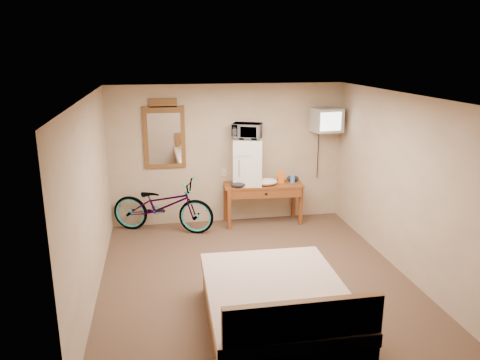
% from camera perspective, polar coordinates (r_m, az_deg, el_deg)
% --- Properties ---
extents(room, '(4.60, 4.64, 2.50)m').
position_cam_1_polar(room, '(6.22, 1.77, -1.34)').
color(room, '#503C28').
rests_on(room, ground).
extents(desk, '(1.43, 0.63, 0.75)m').
position_cam_1_polar(desk, '(8.39, 2.87, -1.25)').
color(desk, brown).
rests_on(desk, floor).
extents(mini_fridge, '(0.57, 0.55, 0.82)m').
position_cam_1_polar(mini_fridge, '(8.25, 0.85, 2.26)').
color(mini_fridge, white).
rests_on(mini_fridge, desk).
extents(microwave, '(0.57, 0.49, 0.27)m').
position_cam_1_polar(microwave, '(8.15, 0.87, 5.99)').
color(microwave, white).
rests_on(microwave, mini_fridge).
extents(snack_bag, '(0.12, 0.08, 0.21)m').
position_cam_1_polar(snack_bag, '(8.42, 5.02, 0.34)').
color(snack_bag, orange).
rests_on(snack_bag, desk).
extents(blue_cup, '(0.08, 0.08, 0.14)m').
position_cam_1_polar(blue_cup, '(8.47, 6.43, 0.15)').
color(blue_cup, '#437CE5').
rests_on(blue_cup, desk).
extents(cloth_cream, '(0.39, 0.30, 0.12)m').
position_cam_1_polar(cloth_cream, '(8.29, 3.29, -0.22)').
color(cloth_cream, beige).
rests_on(cloth_cream, desk).
extents(cloth_dark_a, '(0.27, 0.20, 0.10)m').
position_cam_1_polar(cloth_dark_a, '(8.14, -0.21, -0.55)').
color(cloth_dark_a, black).
rests_on(cloth_dark_a, desk).
extents(cloth_dark_b, '(0.22, 0.18, 0.10)m').
position_cam_1_polar(cloth_dark_b, '(8.59, 6.46, 0.21)').
color(cloth_dark_b, black).
rests_on(cloth_dark_b, desk).
extents(crt_television, '(0.53, 0.61, 0.42)m').
position_cam_1_polar(crt_television, '(8.47, 10.52, 7.21)').
color(crt_television, black).
rests_on(crt_television, room).
extents(wall_mirror, '(0.71, 0.04, 1.21)m').
position_cam_1_polar(wall_mirror, '(8.22, -9.21, 5.45)').
color(wall_mirror, brown).
rests_on(wall_mirror, room).
extents(bicycle, '(1.90, 1.19, 0.94)m').
position_cam_1_polar(bicycle, '(8.19, -9.39, -3.06)').
color(bicycle, black).
rests_on(bicycle, floor).
extents(bed, '(1.59, 2.08, 0.90)m').
position_cam_1_polar(bed, '(5.38, 4.64, -15.41)').
color(bed, brown).
rests_on(bed, floor).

